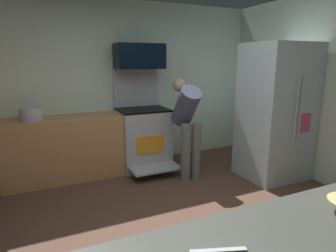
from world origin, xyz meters
TOP-DOWN VIEW (x-y plane):
  - ground_plane at (0.00, 0.00)m, footprint 5.20×4.80m
  - wall_back at (0.00, 2.34)m, footprint 5.20×0.12m
  - lower_cabinet_run at (-0.90, 1.98)m, footprint 2.40×0.60m
  - oven_range at (0.42, 1.97)m, footprint 0.76×1.01m
  - microwave at (0.42, 2.06)m, footprint 0.74×0.38m
  - refrigerator at (2.03, 0.80)m, footprint 0.88×0.78m
  - person_cook at (0.87, 1.31)m, footprint 0.31×0.60m
  - knife_paring at (-0.42, -1.36)m, footprint 0.24×0.10m
  - stock_pot at (-1.16, 1.98)m, footprint 0.30×0.30m

SIDE VIEW (x-z plane):
  - ground_plane at x=0.00m, z-range -0.02..0.00m
  - lower_cabinet_run at x=-0.90m, z-range 0.00..0.90m
  - oven_range at x=0.42m, z-range -0.27..1.29m
  - person_cook at x=0.87m, z-range 0.13..1.56m
  - knife_paring at x=-0.42m, z-range 0.90..0.91m
  - refrigerator at x=2.03m, z-range 0.00..1.92m
  - stock_pot at x=-1.16m, z-range 0.90..1.07m
  - wall_back at x=0.00m, z-range 0.00..2.60m
  - microwave at x=0.42m, z-range 1.56..1.94m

